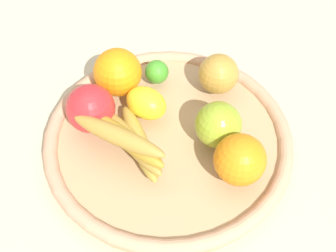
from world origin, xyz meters
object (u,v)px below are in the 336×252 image
apple_2 (219,74)px  apple_0 (91,109)px  banana_bunch (128,139)px  orange_1 (118,72)px  lime_0 (157,72)px  apple_1 (218,125)px  lemon_0 (146,103)px  orange_0 (240,160)px

apple_2 → apple_0: apple_0 is taller
banana_bunch → orange_1: size_ratio=1.95×
apple_0 → lime_0: 0.14m
apple_0 → orange_1: 0.09m
apple_1 → lemon_0: bearing=-57.5°
lemon_0 → orange_0: (-0.05, 0.18, 0.01)m
apple_2 → orange_1: 0.17m
lime_0 → orange_1: size_ratio=0.51×
lemon_0 → apple_1: (-0.07, 0.11, 0.01)m
apple_0 → orange_1: bearing=-147.5°
orange_0 → banana_bunch: bearing=-46.1°
banana_bunch → orange_1: (-0.05, -0.13, 0.01)m
orange_1 → apple_2: bearing=148.9°
apple_1 → apple_0: (0.15, -0.13, 0.00)m
banana_bunch → apple_1: bearing=158.5°
lime_0 → orange_0: orange_0 is taller
lime_0 → banana_bunch: bearing=43.4°
banana_bunch → orange_0: size_ratio=2.05×
apple_0 → orange_0: size_ratio=1.01×
banana_bunch → apple_2: bearing=-168.6°
lemon_0 → apple_0: 0.09m
apple_2 → banana_bunch: (0.20, 0.04, -0.00)m
lime_0 → apple_1: bearing=94.5°
lemon_0 → lime_0: bearing=-133.8°
apple_1 → orange_1: 0.20m
banana_bunch → orange_1: orange_1 is taller
lime_0 → apple_0: bearing=12.3°
banana_bunch → orange_0: (-0.12, 0.12, 0.01)m
apple_1 → banana_bunch: (0.13, -0.05, -0.00)m
banana_bunch → lime_0: banana_bunch is taller
lemon_0 → lime_0: size_ratio=1.69×
lime_0 → orange_0: bearing=90.0°
apple_1 → lime_0: 0.16m
banana_bunch → lime_0: 0.16m
orange_0 → lemon_0: bearing=-72.9°
lemon_0 → lime_0: lemon_0 is taller
apple_2 → apple_0: bearing=-10.6°
lemon_0 → lime_0: (-0.05, -0.06, -0.01)m
apple_2 → lime_0: size_ratio=1.64×
apple_1 → orange_1: size_ratio=0.89×
lemon_0 → orange_0: size_ratio=0.91×
apple_0 → banana_bunch: (-0.02, 0.08, -0.01)m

